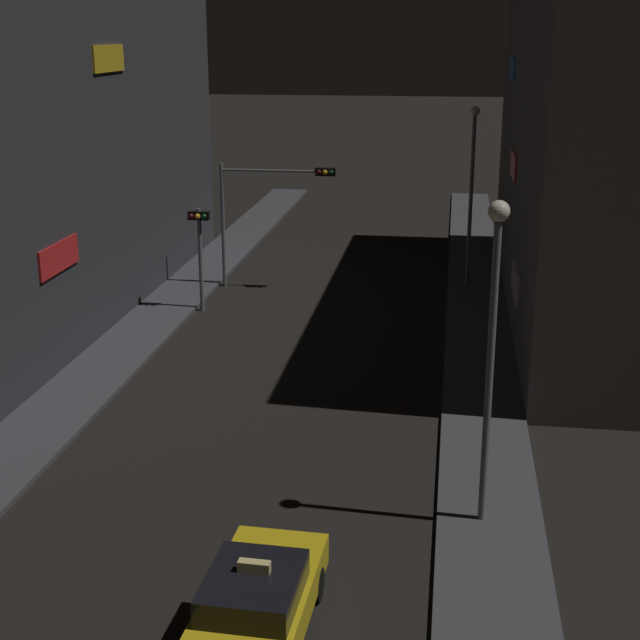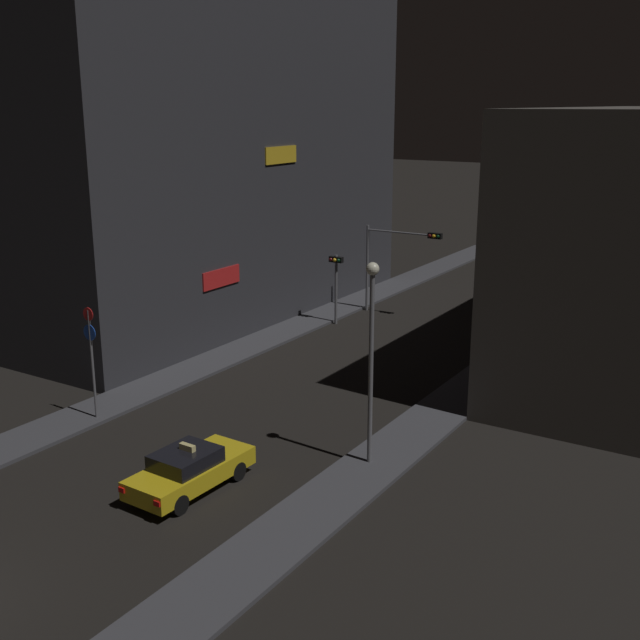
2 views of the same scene
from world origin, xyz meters
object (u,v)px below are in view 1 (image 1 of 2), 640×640
(traffic_light_overhead, at_px, (266,198))
(street_lamp_far_block, at_px, (472,181))
(traffic_light_left_kerb, at_px, (200,239))
(street_lamp_near_block, at_px, (492,324))
(taxi, at_px, (256,604))

(traffic_light_overhead, distance_m, street_lamp_far_block, 8.38)
(traffic_light_left_kerb, height_order, street_lamp_far_block, street_lamp_far_block)
(street_lamp_near_block, relative_size, street_lamp_far_block, 0.96)
(taxi, height_order, traffic_light_left_kerb, traffic_light_left_kerb)
(traffic_light_overhead, bearing_deg, traffic_light_left_kerb, -117.21)
(taxi, height_order, street_lamp_near_block, street_lamp_near_block)
(taxi, relative_size, street_lamp_far_block, 0.62)
(traffic_light_overhead, xyz_separation_m, traffic_light_left_kerb, (-1.85, -3.60, -0.95))
(traffic_light_overhead, height_order, street_lamp_near_block, street_lamp_near_block)
(taxi, xyz_separation_m, traffic_light_left_kerb, (-6.24, 19.45, 2.08))
(street_lamp_near_block, xyz_separation_m, street_lamp_far_block, (-0.17, 19.82, -0.13))
(traffic_light_left_kerb, relative_size, street_lamp_far_block, 0.54)
(taxi, relative_size, street_lamp_near_block, 0.65)
(traffic_light_overhead, xyz_separation_m, street_lamp_near_block, (8.39, -18.39, 0.82))
(taxi, distance_m, traffic_light_left_kerb, 20.53)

